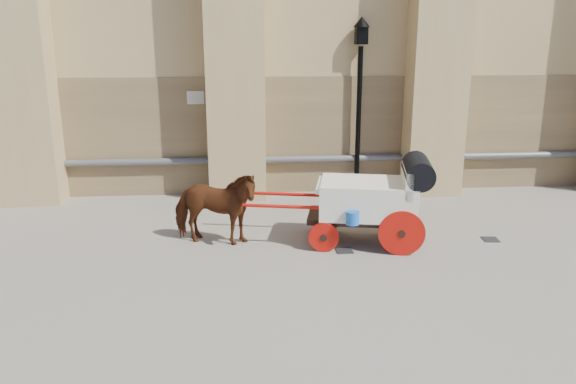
{
  "coord_description": "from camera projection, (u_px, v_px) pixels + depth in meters",
  "views": [
    {
      "loc": [
        -0.91,
        -10.25,
        3.97
      ],
      "look_at": [
        -0.01,
        0.2,
        1.05
      ],
      "focal_mm": 35.0,
      "sensor_mm": 36.0,
      "label": 1
    }
  ],
  "objects": [
    {
      "name": "ground",
      "position": [
        290.0,
        247.0,
        10.97
      ],
      "size": [
        90.0,
        90.0,
        0.0
      ],
      "primitive_type": "plane",
      "color": "slate",
      "rests_on": "ground"
    },
    {
      "name": "horse",
      "position": [
        214.0,
        208.0,
        10.93
      ],
      "size": [
        1.92,
        1.24,
        1.5
      ],
      "primitive_type": "imported",
      "rotation": [
        0.0,
        0.0,
        1.31
      ],
      "color": "#632E13",
      "rests_on": "ground"
    },
    {
      "name": "carriage",
      "position": [
        375.0,
        197.0,
        10.92
      ],
      "size": [
        4.18,
        1.88,
        1.77
      ],
      "rotation": [
        0.0,
        0.0,
        -0.21
      ],
      "color": "black",
      "rests_on": "ground"
    },
    {
      "name": "street_lamp",
      "position": [
        359.0,
        102.0,
        14.15
      ],
      "size": [
        0.42,
        0.42,
        4.43
      ],
      "color": "black",
      "rests_on": "ground"
    },
    {
      "name": "drain_grate_near",
      "position": [
        344.0,
        251.0,
        10.75
      ],
      "size": [
        0.33,
        0.33,
        0.01
      ],
      "primitive_type": "cube",
      "rotation": [
        0.0,
        0.0,
        0.03
      ],
      "color": "black",
      "rests_on": "ground"
    },
    {
      "name": "drain_grate_far",
      "position": [
        490.0,
        239.0,
        11.34
      ],
      "size": [
        0.35,
        0.35,
        0.01
      ],
      "primitive_type": "cube",
      "rotation": [
        0.0,
        0.0,
        -0.1
      ],
      "color": "black",
      "rests_on": "ground"
    }
  ]
}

